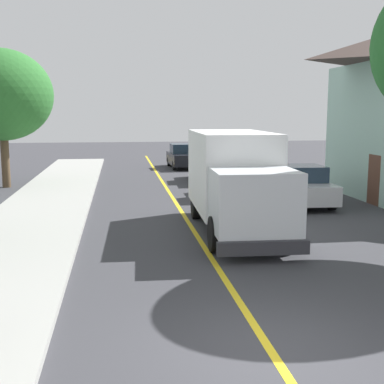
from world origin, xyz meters
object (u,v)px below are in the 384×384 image
parked_car_near (228,181)px  street_tree_down_block (2,95)px  parked_car_mid (208,167)px  parked_car_far (183,157)px  box_truck (235,177)px  parked_van_across (302,186)px

parked_car_near → street_tree_down_block: bearing=154.8°
parked_car_mid → parked_car_far: bearing=94.2°
street_tree_down_block → parked_car_near: bearing=-25.2°
parked_car_mid → box_truck: bearing=-95.7°
box_truck → parked_van_across: size_ratio=1.62×
box_truck → street_tree_down_block: (-9.54, 11.17, 2.94)m
box_truck → street_tree_down_block: size_ratio=1.03×
box_truck → parked_car_far: box_truck is taller
parked_van_across → parked_car_near: bearing=143.9°
parked_car_far → parked_van_across: same height
parked_car_near → parked_car_mid: 5.91m
street_tree_down_block → box_truck: bearing=-49.5°
box_truck → parked_van_across: (3.85, 4.17, -0.97)m
box_truck → parked_van_across: bearing=47.3°
parked_van_across → parked_car_mid: bearing=108.4°
parked_car_far → parked_car_near: bearing=-88.1°
parked_car_near → street_tree_down_block: size_ratio=0.63×
parked_car_near → parked_van_across: bearing=-36.1°
street_tree_down_block → parked_car_far: bearing=37.9°
parked_car_far → street_tree_down_block: bearing=-142.1°
street_tree_down_block → parked_van_across: bearing=-27.6°
parked_car_far → parked_van_across: size_ratio=0.99×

